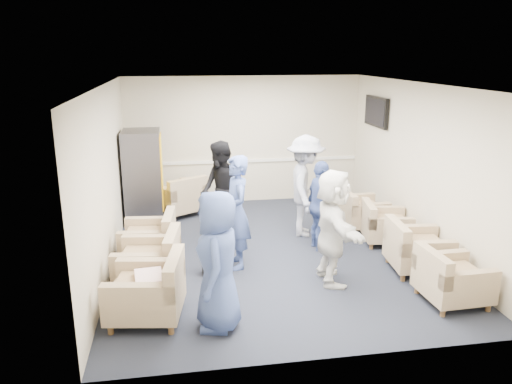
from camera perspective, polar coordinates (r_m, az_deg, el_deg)
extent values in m
plane|color=black|center=(8.25, 1.67, -6.88)|extent=(6.00, 6.00, 0.00)
plane|color=silver|center=(7.64, 1.83, 12.17)|extent=(6.00, 6.00, 0.00)
cube|color=beige|center=(10.74, -1.34, 5.94)|extent=(5.00, 0.02, 2.70)
cube|color=beige|center=(5.05, 8.32, -5.57)|extent=(5.00, 0.02, 2.70)
cube|color=beige|center=(7.76, -16.68, 1.48)|extent=(0.02, 6.00, 2.70)
cube|color=beige|center=(8.66, 18.22, 2.78)|extent=(0.02, 6.00, 2.70)
cube|color=white|center=(10.80, -1.31, 3.57)|extent=(4.98, 0.04, 0.06)
cube|color=black|center=(10.13, 13.60, 8.93)|extent=(0.07, 1.00, 0.58)
cube|color=black|center=(10.12, 13.41, 8.93)|extent=(0.01, 0.92, 0.50)
cube|color=#515058|center=(10.17, 13.75, 8.09)|extent=(0.04, 0.10, 0.25)
cube|color=#9D8565|center=(6.37, -12.46, -11.83)|extent=(0.99, 0.99, 0.29)
cube|color=#967953|center=(6.28, -12.56, -10.27)|extent=(0.68, 0.65, 0.10)
cube|color=#9D8565|center=(6.15, -9.31, -9.09)|extent=(0.28, 0.88, 0.41)
cube|color=#9D8565|center=(7.20, -12.23, -8.52)|extent=(0.95, 0.95, 0.28)
cube|color=#967953|center=(7.13, -12.32, -7.14)|extent=(0.65, 0.62, 0.10)
cube|color=#9D8565|center=(7.02, -9.55, -6.06)|extent=(0.25, 0.85, 0.40)
cube|color=#9D8565|center=(8.06, -12.19, -5.93)|extent=(0.89, 0.89, 0.27)
cube|color=#967953|center=(7.99, -12.27, -4.72)|extent=(0.61, 0.58, 0.10)
cube|color=#9D8565|center=(7.90, -9.90, -3.74)|extent=(0.21, 0.82, 0.38)
cube|color=#9D8565|center=(7.10, 21.56, -9.86)|extent=(0.81, 0.81, 0.26)
cube|color=#967953|center=(7.03, 21.71, -8.57)|extent=(0.56, 0.53, 0.09)
cube|color=#9D8565|center=(6.80, 19.49, -7.87)|extent=(0.16, 0.79, 0.37)
cube|color=#9D8565|center=(7.88, 18.01, -6.86)|extent=(0.89, 0.89, 0.27)
cube|color=#967953|center=(7.81, 18.12, -5.61)|extent=(0.62, 0.58, 0.10)
cube|color=#9D8565|center=(7.64, 15.83, -4.74)|extent=(0.21, 0.83, 0.39)
cube|color=#9D8565|center=(8.86, 14.63, -4.20)|extent=(0.87, 0.87, 0.25)
cube|color=#967953|center=(8.81, 14.71, -3.17)|extent=(0.60, 0.57, 0.09)
cube|color=#9D8565|center=(8.69, 12.76, -2.36)|extent=(0.25, 0.76, 0.35)
cube|color=#9D8565|center=(9.48, 12.00, -2.67)|extent=(0.82, 0.82, 0.25)
cube|color=#967953|center=(9.43, 12.06, -1.68)|extent=(0.57, 0.54, 0.09)
cube|color=#9D8565|center=(9.26, 10.30, -1.02)|extent=(0.18, 0.78, 0.36)
cube|color=#9D8565|center=(10.19, -8.78, -1.06)|extent=(1.18, 1.18, 0.28)
cube|color=#967953|center=(10.13, -8.82, -0.02)|extent=(0.78, 0.80, 0.10)
cube|color=#9D8565|center=(9.80, -7.77, 0.39)|extent=(0.81, 0.56, 0.40)
cube|color=#515058|center=(9.76, -12.78, 1.75)|extent=(0.70, 0.83, 1.76)
cube|color=orange|center=(9.73, -10.70, 2.35)|extent=(0.02, 0.71, 1.41)
cube|color=black|center=(9.92, -10.48, -1.79)|extent=(0.02, 0.42, 0.11)
cube|color=black|center=(7.45, -5.14, -7.95)|extent=(0.27, 0.19, 0.37)
sphere|color=black|center=(7.39, -5.17, -6.76)|extent=(0.19, 0.19, 0.19)
cube|color=white|center=(6.25, -12.13, -9.74)|extent=(0.37, 0.46, 0.12)
imported|color=#3D5394|center=(5.83, -4.38, -7.88)|extent=(0.66, 0.90, 1.68)
imported|color=#3D5394|center=(7.45, -2.25, -2.34)|extent=(0.49, 0.67, 1.73)
imported|color=black|center=(8.62, -4.03, 0.13)|extent=(0.87, 0.99, 1.72)
imported|color=silver|center=(8.80, 5.64, 0.68)|extent=(0.91, 1.28, 1.80)
imported|color=#3D5394|center=(8.21, 7.34, -1.57)|extent=(0.44, 0.91, 1.50)
imported|color=white|center=(7.04, 8.76, -3.96)|extent=(0.56, 1.55, 1.65)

